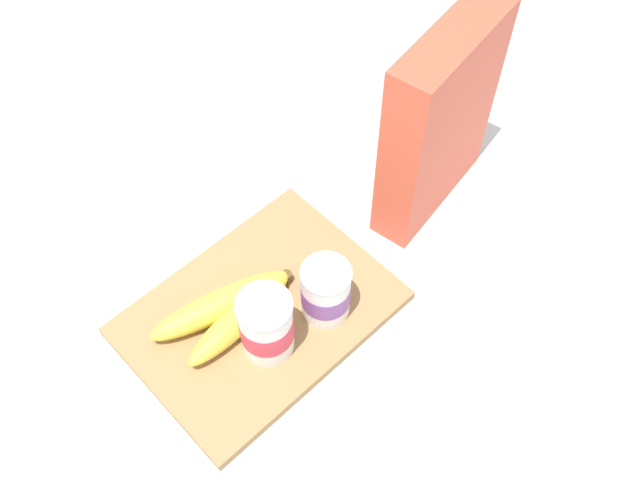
{
  "coord_description": "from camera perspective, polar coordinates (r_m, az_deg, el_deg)",
  "views": [
    {
      "loc": [
        0.25,
        0.37,
        0.82
      ],
      "look_at": [
        -0.11,
        0.0,
        0.07
      ],
      "focal_mm": 40.01,
      "sensor_mm": 36.0,
      "label": 1
    }
  ],
  "objects": [
    {
      "name": "cutting_board",
      "position": [
        0.92,
        -4.86,
        -5.86
      ],
      "size": [
        0.33,
        0.24,
        0.02
      ],
      "primitive_type": "cube",
      "color": "#A37A4C",
      "rests_on": "ground_plane"
    },
    {
      "name": "banana_bunch",
      "position": [
        0.9,
        -7.28,
        -5.61
      ],
      "size": [
        0.2,
        0.1,
        0.04
      ],
      "color": "yellow",
      "rests_on": "cutting_board"
    },
    {
      "name": "ground_plane",
      "position": [
        0.93,
        -4.83,
        -6.1
      ],
      "size": [
        2.4,
        2.4,
        0.0
      ],
      "primitive_type": "plane",
      "color": "silver"
    },
    {
      "name": "yogurt_cup_back",
      "position": [
        0.85,
        -4.31,
        -6.82
      ],
      "size": [
        0.07,
        0.07,
        0.1
      ],
      "color": "white",
      "rests_on": "cutting_board"
    },
    {
      "name": "cereal_box",
      "position": [
        0.94,
        9.5,
        9.2
      ],
      "size": [
        0.21,
        0.09,
        0.29
      ],
      "primitive_type": "cube",
      "rotation": [
        0.0,
        0.0,
        3.31
      ],
      "color": "#D85138",
      "rests_on": "ground_plane"
    },
    {
      "name": "yogurt_cup_front",
      "position": [
        0.88,
        0.46,
        -4.13
      ],
      "size": [
        0.06,
        0.06,
        0.09
      ],
      "color": "white",
      "rests_on": "cutting_board"
    }
  ]
}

